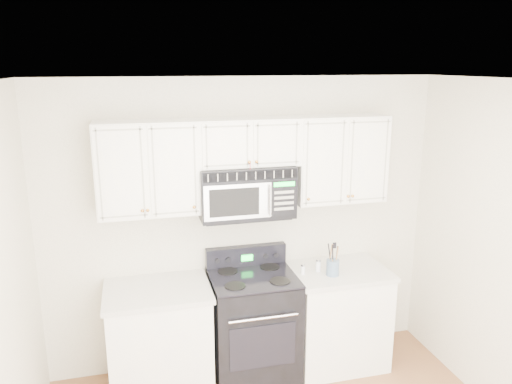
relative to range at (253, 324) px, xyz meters
name	(u,v)px	position (x,y,z in m)	size (l,w,h in m)	color
room	(313,319)	(-0.01, -1.44, 0.82)	(3.51, 3.51, 2.61)	brown
base_cabinet_left	(160,342)	(-0.81, 0.00, -0.06)	(0.86, 0.65, 0.92)	white
base_cabinet_right	(336,319)	(0.79, 0.00, -0.06)	(0.86, 0.65, 0.92)	white
range	(253,324)	(0.00, 0.00, 0.00)	(0.73, 0.67, 1.11)	black
upper_cabinets	(247,159)	(-0.01, 0.14, 1.45)	(2.44, 0.37, 0.75)	white
microwave	(245,191)	(-0.04, 0.11, 1.18)	(0.79, 0.44, 0.43)	black
utensil_crock	(333,267)	(0.68, -0.11, 0.51)	(0.11, 0.11, 0.30)	slate
shaker_salt	(303,269)	(0.44, -0.03, 0.48)	(0.04, 0.04, 0.09)	white
shaker_pepper	(318,265)	(0.59, -0.01, 0.49)	(0.05, 0.05, 0.11)	white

